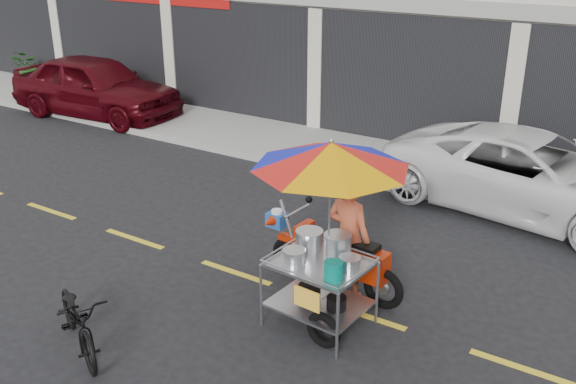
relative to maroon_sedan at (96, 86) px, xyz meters
The scene contains 9 objects.
ground 11.07m from the maroon_sedan, 25.18° to the right, with size 90.00×90.00×0.00m, color black.
sidewalk 10.05m from the maroon_sedan, ahead, with size 45.00×3.00×0.15m, color gray.
centerline 11.07m from the maroon_sedan, 25.18° to the right, with size 42.00×0.10×0.01m, color gold.
maroon_sedan is the anchor object (origin of this frame).
white_pickup 10.94m from the maroon_sedan, ahead, with size 2.29×4.96×1.38m, color white.
plant_tall 4.46m from the maroon_sedan, 165.17° to the left, with size 0.91×0.79×1.01m, color #1D4E17.
plant_short 2.28m from the maroon_sedan, 159.96° to the left, with size 0.48×0.48×0.85m, color #1D4E17.
near_bicycle 10.37m from the maroon_sedan, 43.21° to the right, with size 0.53×1.53×0.80m, color black.
food_vendor_rig 10.79m from the maroon_sedan, 26.65° to the right, with size 2.38×2.03×2.41m.
Camera 1 is at (2.94, -6.35, 4.54)m, focal length 40.00 mm.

